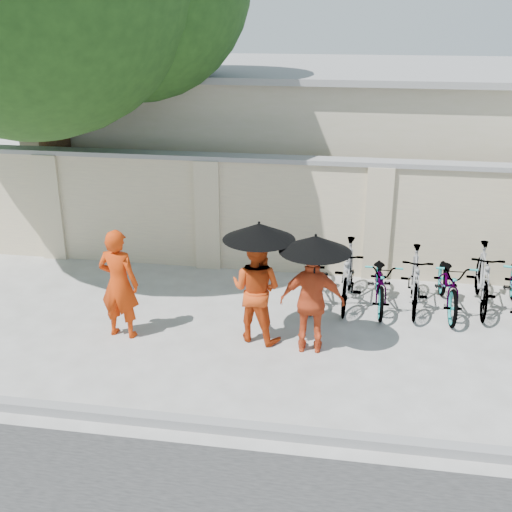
# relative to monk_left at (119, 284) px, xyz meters

# --- Properties ---
(ground) EXTENTS (80.00, 80.00, 0.00)m
(ground) POSITION_rel_monk_left_xyz_m (1.64, -0.30, -0.81)
(ground) COLOR #B6B4B1
(kerb) EXTENTS (40.00, 0.16, 0.12)m
(kerb) POSITION_rel_monk_left_xyz_m (1.64, -2.00, -0.75)
(kerb) COLOR gray
(kerb) RESTS_ON ground
(compound_wall) EXTENTS (20.00, 0.30, 2.00)m
(compound_wall) POSITION_rel_monk_left_xyz_m (2.64, 2.90, 0.19)
(compound_wall) COLOR beige
(compound_wall) RESTS_ON ground
(building_behind) EXTENTS (14.00, 6.00, 3.20)m
(building_behind) POSITION_rel_monk_left_xyz_m (3.64, 6.70, 0.79)
(building_behind) COLOR #B5AA95
(building_behind) RESTS_ON ground
(monk_left) EXTENTS (0.64, 0.46, 1.63)m
(monk_left) POSITION_rel_monk_left_xyz_m (0.00, 0.00, 0.00)
(monk_left) COLOR red
(monk_left) RESTS_ON ground
(monk_center) EXTENTS (0.89, 0.78, 1.55)m
(monk_center) POSITION_rel_monk_left_xyz_m (1.95, 0.22, -0.04)
(monk_center) COLOR #C63E11
(monk_center) RESTS_ON ground
(parasol_center) EXTENTS (0.99, 0.99, 0.90)m
(parasol_center) POSITION_rel_monk_left_xyz_m (2.00, 0.14, 0.85)
(parasol_center) COLOR black
(parasol_center) RESTS_ON ground
(monk_right) EXTENTS (0.89, 0.40, 1.50)m
(monk_right) POSITION_rel_monk_left_xyz_m (2.76, 0.00, -0.06)
(monk_right) COLOR #C7451E
(monk_right) RESTS_ON ground
(parasol_right) EXTENTS (0.96, 0.96, 0.88)m
(parasol_right) POSITION_rel_monk_left_xyz_m (2.78, -0.08, 0.80)
(parasol_right) COLOR black
(parasol_right) RESTS_ON ground
(bike_0) EXTENTS (0.66, 1.82, 0.95)m
(bike_0) POSITION_rel_monk_left_xyz_m (2.67, 1.72, -0.34)
(bike_0) COLOR #9796A0
(bike_0) RESTS_ON ground
(bike_1) EXTENTS (0.58, 1.73, 1.03)m
(bike_1) POSITION_rel_monk_left_xyz_m (3.20, 1.63, -0.30)
(bike_1) COLOR #9796A0
(bike_1) RESTS_ON ground
(bike_2) EXTENTS (0.61, 1.64, 0.85)m
(bike_2) POSITION_rel_monk_left_xyz_m (3.72, 1.62, -0.39)
(bike_2) COLOR #9796A0
(bike_2) RESTS_ON ground
(bike_3) EXTENTS (0.52, 1.63, 0.97)m
(bike_3) POSITION_rel_monk_left_xyz_m (4.25, 1.64, -0.33)
(bike_3) COLOR #9796A0
(bike_3) RESTS_ON ground
(bike_4) EXTENTS (0.66, 1.75, 0.91)m
(bike_4) POSITION_rel_monk_left_xyz_m (4.77, 1.64, -0.36)
(bike_4) COLOR #9796A0
(bike_4) RESTS_ON ground
(bike_5) EXTENTS (0.60, 1.73, 1.02)m
(bike_5) POSITION_rel_monk_left_xyz_m (5.30, 1.81, -0.30)
(bike_5) COLOR #9796A0
(bike_5) RESTS_ON ground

